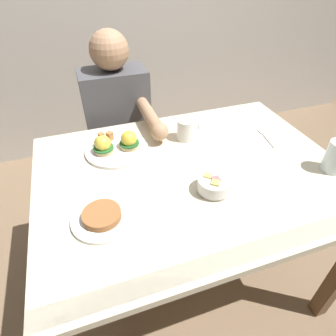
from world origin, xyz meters
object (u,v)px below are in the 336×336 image
Objects in this scene: side_plate at (102,217)px; coffee_mug at (186,129)px; dining_table at (191,190)px; water_glass_near at (335,159)px; eggs_benedict_plate at (116,146)px; fork at (266,137)px; fruit_bowl at (214,185)px; diner_person at (120,125)px.

coffee_mug is at bearing 39.90° from side_plate.
water_glass_near is at bearing -18.38° from dining_table.
fork is at bearing -9.80° from eggs_benedict_plate.
eggs_benedict_plate is at bearing 179.23° from coffee_mug.
coffee_mug reaches higher than eggs_benedict_plate.
fruit_bowl is 0.94× the size of water_glass_near.
diner_person reaches higher than water_glass_near.
coffee_mug is 0.56× the size of side_plate.
eggs_benedict_plate reaches higher than dining_table.
diner_person reaches higher than fork.
fork is 0.14× the size of diner_person.
diner_person reaches higher than coffee_mug.
water_glass_near is 1.05m from diner_person.
side_plate reaches higher than dining_table.
dining_table is 4.44× the size of eggs_benedict_plate.
fork is 0.77m from diner_person.
coffee_mug reaches higher than dining_table.
diner_person is (-0.20, 0.73, -0.12)m from fruit_bowl.
fork is at bearing -17.61° from coffee_mug.
water_glass_near is (0.49, -0.04, 0.02)m from fruit_bowl.
side_plate is (-0.40, -0.01, -0.02)m from fruit_bowl.
eggs_benedict_plate reaches higher than fruit_bowl.
eggs_benedict_plate is at bearing -102.00° from diner_person.
diner_person is at bearing 140.74° from fork.
dining_table is 0.42m from side_plate.
dining_table is 10.78× the size of coffee_mug.
dining_table is 0.28m from coffee_mug.
dining_table is 7.70× the size of fork.
fruit_bowl is at bearing -52.00° from eggs_benedict_plate.
fruit_bowl reaches higher than side_plate.
diner_person is (0.08, 0.37, -0.12)m from eggs_benedict_plate.
dining_table is at bearing -105.61° from coffee_mug.
side_plate is 0.77m from diner_person.
dining_table is 0.63m from diner_person.
eggs_benedict_plate is 0.68m from fork.
coffee_mug is 0.10× the size of diner_person.
dining_table is 0.37m from eggs_benedict_plate.
diner_person is at bearing 132.04° from water_glass_near.
coffee_mug is (0.06, 0.23, 0.16)m from dining_table.
eggs_benedict_plate is 0.40m from diner_person.
fruit_bowl is 0.77× the size of fork.
diner_person reaches higher than dining_table.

